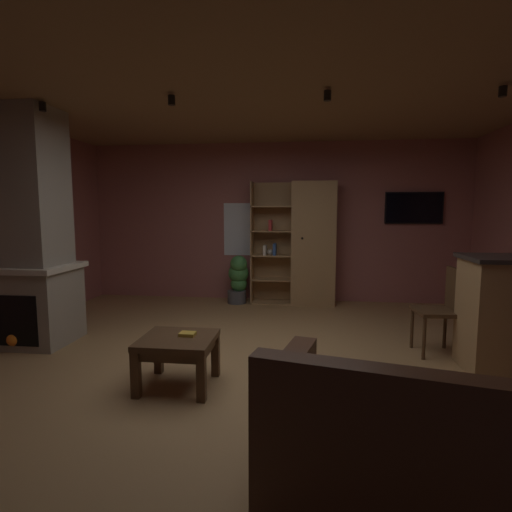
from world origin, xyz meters
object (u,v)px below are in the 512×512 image
stone_fireplace (28,240)px  table_book_0 (188,334)px  dining_chair (444,305)px  coffee_table (178,347)px  wall_mounted_tv (414,208)px  bookshelf_cabinet (308,244)px  leather_couch (424,451)px  potted_floor_plant (238,278)px

stone_fireplace → table_book_0: stone_fireplace is taller
stone_fireplace → dining_chair: bearing=2.3°
coffee_table → wall_mounted_tv: (2.80, 3.50, 1.21)m
dining_chair → wall_mounted_tv: size_ratio=1.02×
bookshelf_cabinet → table_book_0: (-1.05, -3.24, -0.53)m
leather_couch → bookshelf_cabinet: bearing=97.4°
wall_mounted_tv → dining_chair: bearing=-96.1°
table_book_0 → wall_mounted_tv: bearing=51.7°
stone_fireplace → table_book_0: size_ratio=19.79×
stone_fireplace → dining_chair: 4.62m
stone_fireplace → coffee_table: (2.02, -0.93, -0.84)m
leather_couch → potted_floor_plant: bearing=111.1°
stone_fireplace → bookshelf_cabinet: 3.94m
leather_couch → table_book_0: size_ratio=13.35×
stone_fireplace → coffee_table: 2.38m
coffee_table → table_book_0: (0.07, 0.05, 0.10)m
stone_fireplace → leather_couch: size_ratio=1.48×
stone_fireplace → bookshelf_cabinet: bearing=36.9°
dining_chair → leather_couch: bearing=-109.8°
bookshelf_cabinet → leather_couch: bearing=-82.6°
coffee_table → dining_chair: size_ratio=0.68×
table_book_0 → wall_mounted_tv: (2.73, 3.45, 1.11)m
stone_fireplace → wall_mounted_tv: stone_fireplace is taller
bookshelf_cabinet → potted_floor_plant: 1.26m
stone_fireplace → bookshelf_cabinet: stone_fireplace is taller
leather_couch → dining_chair: dining_chair is taller
dining_chair → wall_mounted_tv: (0.26, 2.39, 1.03)m
dining_chair → potted_floor_plant: 3.29m
coffee_table → potted_floor_plant: potted_floor_plant is taller
coffee_table → table_book_0: 0.14m
table_book_0 → dining_chair: size_ratio=0.15×
bookshelf_cabinet → wall_mounted_tv: bookshelf_cabinet is taller
bookshelf_cabinet → table_book_0: bookshelf_cabinet is taller
potted_floor_plant → wall_mounted_tv: bearing=6.3°
bookshelf_cabinet → leather_couch: bookshelf_cabinet is taller
bookshelf_cabinet → leather_couch: (0.58, -4.52, -0.68)m
stone_fireplace → leather_couch: 4.40m
coffee_table → table_book_0: size_ratio=4.69×
dining_chair → coffee_table: bearing=-156.3°
stone_fireplace → bookshelf_cabinet: (3.14, 2.36, -0.21)m
bookshelf_cabinet → wall_mounted_tv: bearing=7.1°
potted_floor_plant → wall_mounted_tv: 3.05m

